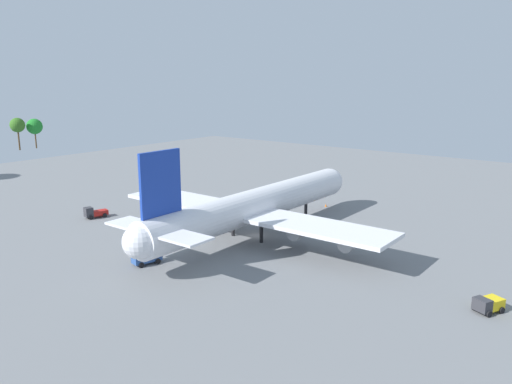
{
  "coord_description": "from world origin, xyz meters",
  "views": [
    {
      "loc": [
        -75.21,
        -58.01,
        30.17
      ],
      "look_at": [
        0.0,
        0.0,
        8.77
      ],
      "focal_mm": 35.38,
      "sensor_mm": 36.0,
      "label": 1
    }
  ],
  "objects_px": {
    "baggage_tug": "(488,304)",
    "safety_cone_nose": "(326,205)",
    "maintenance_van": "(146,258)",
    "cargo_airplane": "(255,206)",
    "catering_truck": "(94,213)"
  },
  "relations": [
    {
      "from": "baggage_tug",
      "to": "catering_truck",
      "type": "relative_size",
      "value": 0.84
    },
    {
      "from": "maintenance_van",
      "to": "catering_truck",
      "type": "bearing_deg",
      "value": 69.02
    },
    {
      "from": "catering_truck",
      "to": "safety_cone_nose",
      "type": "relative_size",
      "value": 7.31
    },
    {
      "from": "cargo_airplane",
      "to": "maintenance_van",
      "type": "height_order",
      "value": "cargo_airplane"
    },
    {
      "from": "maintenance_van",
      "to": "baggage_tug",
      "type": "xyz_separation_m",
      "value": [
        15.99,
        -49.56,
        0.07
      ]
    },
    {
      "from": "maintenance_van",
      "to": "safety_cone_nose",
      "type": "relative_size",
      "value": 7.08
    },
    {
      "from": "cargo_airplane",
      "to": "safety_cone_nose",
      "type": "xyz_separation_m",
      "value": [
        28.63,
        0.61,
        -5.71
      ]
    },
    {
      "from": "baggage_tug",
      "to": "maintenance_van",
      "type": "bearing_deg",
      "value": 107.88
    },
    {
      "from": "maintenance_van",
      "to": "safety_cone_nose",
      "type": "height_order",
      "value": "maintenance_van"
    },
    {
      "from": "safety_cone_nose",
      "to": "baggage_tug",
      "type": "bearing_deg",
      "value": -128.58
    },
    {
      "from": "maintenance_van",
      "to": "safety_cone_nose",
      "type": "distance_m",
      "value": 52.28
    },
    {
      "from": "maintenance_van",
      "to": "catering_truck",
      "type": "distance_m",
      "value": 33.54
    },
    {
      "from": "baggage_tug",
      "to": "safety_cone_nose",
      "type": "relative_size",
      "value": 6.15
    },
    {
      "from": "cargo_airplane",
      "to": "safety_cone_nose",
      "type": "distance_m",
      "value": 29.2
    },
    {
      "from": "baggage_tug",
      "to": "safety_cone_nose",
      "type": "distance_m",
      "value": 57.92
    }
  ]
}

